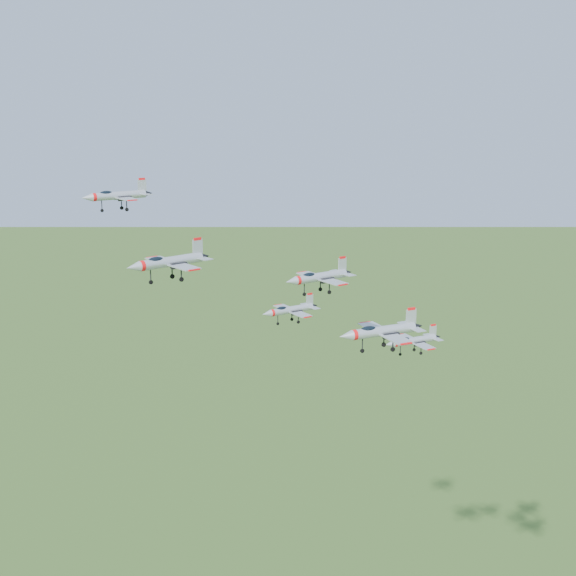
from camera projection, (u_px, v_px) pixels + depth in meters
jet_lead at (117, 195)px, 119.63m from camera, size 11.25×9.29×3.01m
jet_left_high at (168, 262)px, 107.12m from camera, size 12.93×10.67×3.46m
jet_right_high at (319, 277)px, 106.09m from camera, size 10.93×8.99×2.93m
jet_left_low at (290, 310)px, 126.04m from camera, size 10.42×8.61×2.78m
jet_right_low at (381, 331)px, 114.61m from camera, size 13.75×11.59×3.70m
jet_trail at (413, 341)px, 142.18m from camera, size 11.77×9.89×3.16m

